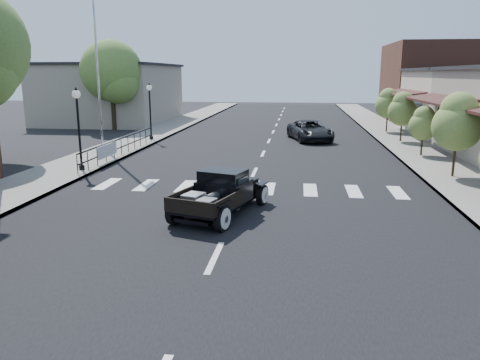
# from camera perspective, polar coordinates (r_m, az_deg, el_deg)

# --- Properties ---
(ground) EXTENTS (120.00, 120.00, 0.00)m
(ground) POSITION_cam_1_polar(r_m,az_deg,el_deg) (14.10, -0.93, -4.92)
(ground) COLOR black
(ground) RESTS_ON ground
(road) EXTENTS (14.00, 80.00, 0.02)m
(road) POSITION_cam_1_polar(r_m,az_deg,el_deg) (28.68, 3.29, 4.19)
(road) COLOR black
(road) RESTS_ON ground
(road_markings) EXTENTS (12.00, 60.00, 0.06)m
(road_markings) POSITION_cam_1_polar(r_m,az_deg,el_deg) (23.76, 2.46, 2.38)
(road_markings) COLOR silver
(road_markings) RESTS_ON ground
(sidewalk_left) EXTENTS (3.00, 80.00, 0.15)m
(sidewalk_left) POSITION_cam_1_polar(r_m,az_deg,el_deg) (30.44, -12.94, 4.51)
(sidewalk_left) COLOR gray
(sidewalk_left) RESTS_ON ground
(sidewalk_right) EXTENTS (3.00, 80.00, 0.15)m
(sidewalk_right) POSITION_cam_1_polar(r_m,az_deg,el_deg) (29.36, 20.12, 3.76)
(sidewalk_right) COLOR gray
(sidewalk_right) RESTS_ON ground
(low_building_left) EXTENTS (10.00, 12.00, 5.00)m
(low_building_left) POSITION_cam_1_polar(r_m,az_deg,el_deg) (44.65, -15.33, 10.06)
(low_building_left) COLOR #ACA390
(low_building_left) RESTS_ON ground
(far_building_right) EXTENTS (11.00, 10.00, 7.00)m
(far_building_right) POSITION_cam_1_polar(r_m,az_deg,el_deg) (47.30, 24.32, 10.73)
(far_building_right) COLOR brown
(far_building_right) RESTS_ON ground
(railing) EXTENTS (0.08, 10.00, 1.00)m
(railing) POSITION_cam_1_polar(r_m,az_deg,el_deg) (25.31, -14.28, 4.13)
(railing) COLOR black
(railing) RESTS_ON sidewalk_left
(banner) EXTENTS (0.04, 2.20, 0.60)m
(banner) POSITION_cam_1_polar(r_m,az_deg,el_deg) (23.48, -15.83, 2.90)
(banner) COLOR silver
(banner) RESTS_ON sidewalk_left
(lamp_post_b) EXTENTS (0.36, 0.36, 3.59)m
(lamp_post_b) POSITION_cam_1_polar(r_m,az_deg,el_deg) (21.63, -19.05, 5.89)
(lamp_post_b) COLOR black
(lamp_post_b) RESTS_ON sidewalk_left
(lamp_post_c) EXTENTS (0.36, 0.36, 3.59)m
(lamp_post_c) POSITION_cam_1_polar(r_m,az_deg,el_deg) (30.88, -10.89, 8.22)
(lamp_post_c) COLOR black
(lamp_post_c) RESTS_ON sidewalk_left
(flagpole) EXTENTS (0.12, 0.12, 12.45)m
(flagpole) POSITION_cam_1_polar(r_m,az_deg,el_deg) (27.70, -17.22, 16.57)
(flagpole) COLOR silver
(flagpole) RESTS_ON sidewalk_left
(big_tree_far) EXTENTS (4.68, 4.68, 6.88)m
(big_tree_far) POSITION_cam_1_polar(r_m,az_deg,el_deg) (38.13, -15.33, 11.08)
(big_tree_far) COLOR #537432
(big_tree_far) RESTS_ON ground
(small_tree_b) EXTENTS (1.99, 1.99, 3.32)m
(small_tree_b) POSITION_cam_1_polar(r_m,az_deg,el_deg) (21.08, 24.87, 4.86)
(small_tree_b) COLOR olive
(small_tree_b) RESTS_ON sidewalk_right
(small_tree_c) EXTENTS (1.47, 1.47, 2.44)m
(small_tree_c) POSITION_cam_1_polar(r_m,az_deg,el_deg) (26.13, 21.39, 5.51)
(small_tree_c) COLOR olive
(small_tree_c) RESTS_ON sidewalk_right
(small_tree_d) EXTENTS (1.79, 1.79, 2.98)m
(small_tree_d) POSITION_cam_1_polar(r_m,az_deg,el_deg) (31.14, 19.15, 7.21)
(small_tree_d) COLOR olive
(small_tree_d) RESTS_ON sidewalk_right
(small_tree_e) EXTENTS (1.82, 1.82, 3.04)m
(small_tree_e) POSITION_cam_1_polar(r_m,az_deg,el_deg) (36.02, 17.55, 8.04)
(small_tree_e) COLOR olive
(small_tree_e) RESTS_ON sidewalk_right
(hotrod_pickup) EXTENTS (3.07, 4.48, 1.42)m
(hotrod_pickup) POSITION_cam_1_polar(r_m,az_deg,el_deg) (14.46, -2.38, -1.55)
(hotrod_pickup) COLOR black
(hotrod_pickup) RESTS_ON ground
(second_car) EXTENTS (3.32, 5.13, 1.31)m
(second_car) POSITION_cam_1_polar(r_m,az_deg,el_deg) (31.15, 8.54, 5.96)
(second_car) COLOR black
(second_car) RESTS_ON ground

